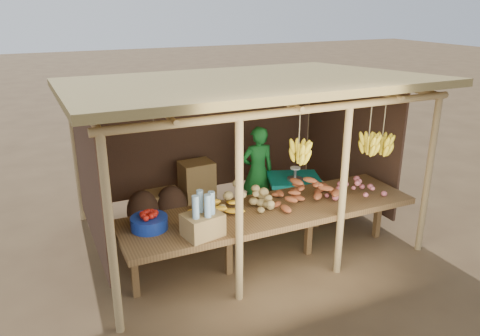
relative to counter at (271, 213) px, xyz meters
name	(u,v)px	position (x,y,z in m)	size (l,w,h in m)	color
ground	(240,233)	(0.00, 0.95, -0.74)	(60.00, 60.00, 0.00)	brown
stall_structure	(243,108)	(0.06, 0.99, 1.19)	(4.70, 3.50, 2.43)	tan
counter	(271,213)	(0.00, 0.00, 0.00)	(3.90, 1.05, 0.80)	brown
potato_heap	(244,197)	(-0.34, 0.09, 0.25)	(1.10, 0.66, 0.37)	#A08A52
sweet_potato_heap	(305,187)	(0.56, 0.08, 0.24)	(0.94, 0.56, 0.36)	#A5502A
onion_heap	(355,185)	(1.21, -0.15, 0.24)	(0.80, 0.48, 0.36)	#C15E66
banana_pile	(223,202)	(-0.63, 0.11, 0.23)	(0.59, 0.35, 0.35)	yellow
tomato_basin	(149,221)	(-1.56, 0.10, 0.15)	(0.43, 0.43, 0.23)	navy
bottle_box	(203,219)	(-1.05, -0.32, 0.27)	(0.48, 0.41, 0.53)	#9D7A46
vendor	(258,172)	(0.54, 1.45, 0.01)	(0.54, 0.36, 1.49)	#1A752B
tarp_crate	(293,197)	(0.97, 1.02, -0.35)	(0.98, 0.92, 0.95)	brown
carton_stack	(186,192)	(-0.49, 2.00, -0.37)	(1.14, 0.47, 0.84)	#9D7A46
burlap_sacks	(157,205)	(-1.03, 1.82, -0.44)	(0.96, 0.50, 0.68)	#4B3022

